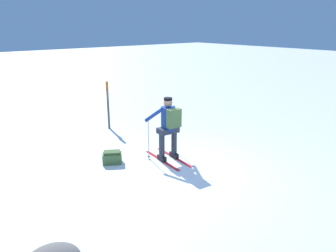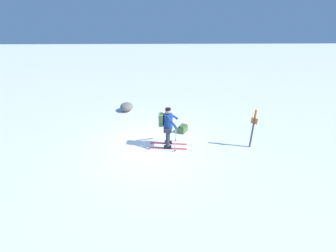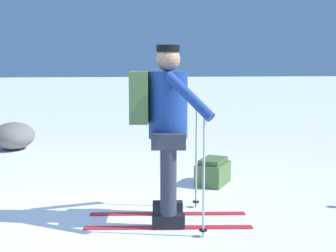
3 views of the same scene
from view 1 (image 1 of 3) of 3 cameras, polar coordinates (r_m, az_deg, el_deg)
name	(u,v)px [view 1 (image 1 of 3)]	position (r m, az deg, el deg)	size (l,w,h in m)	color
ground_plane	(179,169)	(8.18, 1.89, -7.54)	(80.00, 80.00, 0.00)	white
skier	(169,124)	(8.41, 0.11, 0.26)	(1.01, 1.59, 1.67)	red
dropped_backpack	(112,157)	(8.58, -9.69, -5.43)	(0.58, 0.52, 0.33)	#4C6B38
trail_marker	(108,101)	(11.20, -10.43, 4.32)	(0.17, 0.20, 1.62)	#4C4C51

